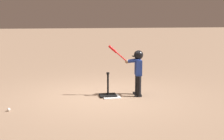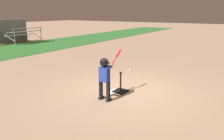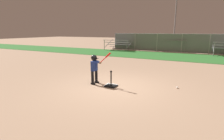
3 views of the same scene
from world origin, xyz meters
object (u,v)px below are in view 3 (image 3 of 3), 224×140
batting_tee (111,84)px  bleachers_right_center (172,45)px  batter_child (95,65)px  bleachers_center (119,45)px  baseball (177,87)px

batting_tee → bleachers_right_center: bearing=88.7°
batting_tee → bleachers_right_center: bleachers_right_center is taller
batting_tee → batter_child: size_ratio=0.47×
batter_child → bleachers_right_center: (1.06, 13.75, -0.16)m
batting_tee → bleachers_center: 13.49m
bleachers_right_center → batter_child: bearing=-94.4°
baseball → bleachers_center: bearing=123.3°
batting_tee → baseball: size_ratio=8.54×
batter_child → bleachers_center: batter_child is taller
batter_child → bleachers_center: bearing=109.8°
baseball → batter_child: bearing=-164.5°
batting_tee → bleachers_center: size_ratio=0.22×
batter_child → bleachers_center: 13.16m
batting_tee → baseball: batting_tee is taller
batter_child → bleachers_right_center: size_ratio=0.39×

